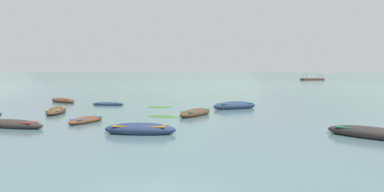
# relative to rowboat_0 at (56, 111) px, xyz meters

# --- Properties ---
(ground_plane) EXTENTS (6000.00, 6000.00, 0.00)m
(ground_plane) POSITION_rel_rowboat_0_xyz_m (10.86, 1479.73, -0.20)
(ground_plane) COLOR slate
(mountain_2) EXTENTS (1416.05, 1416.05, 530.73)m
(mountain_2) POSITION_rel_rowboat_0_xyz_m (-213.10, 1968.49, 265.17)
(mountain_2) COLOR slate
(mountain_2) RESTS_ON ground
(mountain_3) EXTENTS (1199.08, 1199.08, 284.29)m
(mountain_3) POSITION_rel_rowboat_0_xyz_m (673.14, 1660.11, 141.95)
(mountain_3) COLOR slate
(mountain_3) RESTS_ON ground
(rowboat_0) EXTENTS (1.97, 4.48, 0.64)m
(rowboat_0) POSITION_rel_rowboat_0_xyz_m (0.00, 0.00, 0.00)
(rowboat_0) COLOR #4C3323
(rowboat_0) RESTS_ON ground
(rowboat_1) EXTENTS (4.62, 2.27, 0.63)m
(rowboat_1) POSITION_rel_rowboat_0_xyz_m (0.43, -7.80, -0.00)
(rowboat_1) COLOR #2D2826
(rowboat_1) RESTS_ON ground
(rowboat_3) EXTENTS (3.34, 1.20, 0.40)m
(rowboat_3) POSITION_rel_rowboat_0_xyz_m (2.31, 7.39, -0.07)
(rowboat_3) COLOR navy
(rowboat_3) RESTS_ON ground
(rowboat_4) EXTENTS (4.01, 1.53, 0.76)m
(rowboat_4) POSITION_rel_rowboat_0_xyz_m (8.57, -9.74, 0.04)
(rowboat_4) COLOR navy
(rowboat_4) RESTS_ON ground
(rowboat_5) EXTENTS (4.55, 3.33, 0.84)m
(rowboat_5) POSITION_rel_rowboat_0_xyz_m (14.75, 4.33, 0.06)
(rowboat_5) COLOR navy
(rowboat_5) RESTS_ON ground
(rowboat_7) EXTENTS (4.20, 4.22, 0.71)m
(rowboat_7) POSITION_rel_rowboat_0_xyz_m (20.61, -10.42, 0.02)
(rowboat_7) COLOR #2D2826
(rowboat_7) RESTS_ON ground
(rowboat_9) EXTENTS (3.03, 4.28, 0.68)m
(rowboat_9) POSITION_rel_rowboat_0_xyz_m (11.33, -1.22, 0.01)
(rowboat_9) COLOR #4C3323
(rowboat_9) RESTS_ON ground
(rowboat_10) EXTENTS (4.01, 3.56, 0.60)m
(rowboat_10) POSITION_rel_rowboat_0_xyz_m (-3.51, 10.57, -0.01)
(rowboat_10) COLOR #4C3323
(rowboat_10) RESTS_ON ground
(rowboat_11) EXTENTS (2.15, 3.39, 0.51)m
(rowboat_11) POSITION_rel_rowboat_0_xyz_m (4.19, -5.43, -0.04)
(rowboat_11) COLOR brown
(rowboat_11) RESTS_ON ground
(ferry_0) EXTENTS (8.90, 5.49, 2.54)m
(ferry_0) POSITION_rel_rowboat_0_xyz_m (51.52, 112.46, 0.25)
(ferry_0) COLOR #4C3323
(ferry_0) RESTS_ON ground
(weed_patch_0) EXTENTS (2.84, 2.41, 0.14)m
(weed_patch_0) POSITION_rel_rowboat_0_xyz_m (8.89, -1.99, -0.20)
(weed_patch_0) COLOR #38662D
(weed_patch_0) RESTS_ON ground
(weed_patch_1) EXTENTS (3.18, 2.97, 0.14)m
(weed_patch_1) POSITION_rel_rowboat_0_xyz_m (7.74, 5.45, -0.20)
(weed_patch_1) COLOR #38662D
(weed_patch_1) RESTS_ON ground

